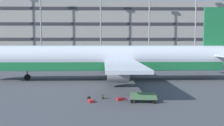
% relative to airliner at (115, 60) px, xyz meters
% --- Properties ---
extents(ground_plane, '(600.00, 600.00, 0.00)m').
position_rel_airliner_xyz_m(ground_plane, '(3.51, -0.22, -3.10)').
color(ground_plane, '#424449').
extents(terminal_structure, '(122.04, 14.25, 17.89)m').
position_rel_airliner_xyz_m(terminal_structure, '(3.51, 44.01, 5.85)').
color(terminal_structure, gray).
rests_on(terminal_structure, ground_plane).
extents(airliner, '(40.13, 32.32, 11.02)m').
position_rel_airliner_xyz_m(airliner, '(0.00, 0.00, 0.00)').
color(airliner, silver).
rests_on(airliner, ground_plane).
extents(light_mast_left, '(1.80, 0.50, 21.48)m').
position_rel_airliner_xyz_m(light_mast_left, '(-19.31, 32.92, 9.33)').
color(light_mast_left, gray).
rests_on(light_mast_left, ground_plane).
extents(light_mast_center_left, '(1.80, 0.50, 20.96)m').
position_rel_airliner_xyz_m(light_mast_center_left, '(-2.79, 32.92, 9.06)').
color(light_mast_center_left, gray).
rests_on(light_mast_center_left, ground_plane).
extents(light_mast_center_right, '(1.80, 0.50, 20.18)m').
position_rel_airliner_xyz_m(light_mast_center_right, '(10.75, 32.92, 8.66)').
color(light_mast_center_right, gray).
rests_on(light_mast_center_right, ground_plane).
extents(light_mast_right, '(1.80, 0.50, 22.74)m').
position_rel_airliner_xyz_m(light_mast_right, '(23.77, 32.92, 9.97)').
color(light_mast_right, gray).
rests_on(light_mast_right, ground_plane).
extents(suitcase_upright, '(0.63, 0.88, 0.25)m').
position_rel_airliner_xyz_m(suitcase_upright, '(-2.83, -14.73, -2.97)').
color(suitcase_upright, '#B21E23').
rests_on(suitcase_upright, ground_plane).
extents(suitcase_black, '(0.65, 0.77, 0.23)m').
position_rel_airliner_xyz_m(suitcase_black, '(0.95, -13.63, -2.98)').
color(suitcase_black, '#72388C').
rests_on(suitcase_black, ground_plane).
extents(suitcase_large, '(0.91, 0.71, 0.27)m').
position_rel_airliner_xyz_m(suitcase_large, '(0.09, -14.04, -2.96)').
color(suitcase_large, '#B21E23').
rests_on(suitcase_large, ground_plane).
extents(backpack_small, '(0.30, 0.39, 0.51)m').
position_rel_airliner_xyz_m(backpack_small, '(-1.68, -13.36, -2.88)').
color(backpack_small, '#264C26').
rests_on(backpack_small, ground_plane).
extents(backpack_purple, '(0.39, 0.25, 0.46)m').
position_rel_airliner_xyz_m(backpack_purple, '(-3.07, -13.90, -2.90)').
color(backpack_purple, black).
rests_on(backpack_purple, ground_plane).
extents(baggage_cart, '(3.35, 1.56, 0.82)m').
position_rel_airliner_xyz_m(baggage_cart, '(2.17, -14.81, -2.67)').
color(baggage_cart, '#4C724C').
rests_on(baggage_cart, ground_plane).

